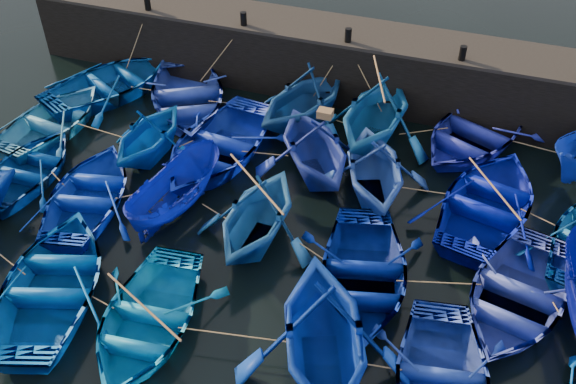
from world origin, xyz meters
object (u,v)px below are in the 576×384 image
(boat_0, at_px, (111,83))
(wooden_crate, at_px, (325,114))
(boat_13, at_px, (29,169))
(boat_8, at_px, (217,145))

(boat_0, distance_m, wooden_crate, 9.63)
(wooden_crate, bearing_deg, boat_13, -159.62)
(boat_13, bearing_deg, boat_0, -88.46)
(boat_8, xyz_separation_m, wooden_crate, (3.64, 0.27, 1.87))
(boat_8, xyz_separation_m, boat_13, (-5.29, -3.04, -0.14))
(boat_0, relative_size, boat_8, 0.95)
(boat_8, bearing_deg, boat_0, 162.40)
(boat_0, height_order, wooden_crate, wooden_crate)
(boat_0, relative_size, boat_13, 1.25)
(boat_13, distance_m, wooden_crate, 9.73)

